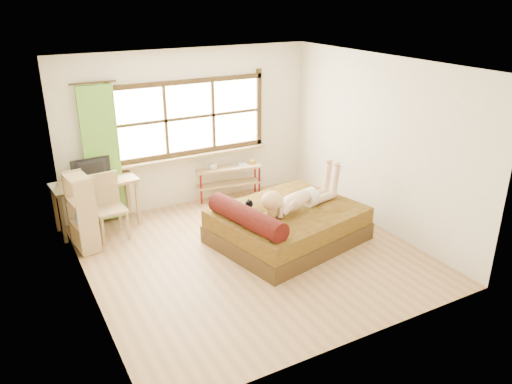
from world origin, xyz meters
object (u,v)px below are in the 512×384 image
kitten (242,209)px  chair (107,202)px  bed (285,224)px  desk (95,188)px  woman (299,189)px  pipe_shelf (229,175)px  bookshelf (82,213)px

kitten → chair: (-1.62, 1.37, -0.09)m
bed → desk: 3.04m
desk → chair: size_ratio=1.32×
bed → chair: bearing=134.7°
woman → pipe_shelf: woman is taller
woman → desk: bearing=131.6°
desk → bookshelf: 0.72m
kitten → bookshelf: 2.32m
bed → kitten: (-0.67, 0.11, 0.36)m
desk → pipe_shelf: desk is taller
kitten → bookshelf: size_ratio=0.27×
kitten → chair: 2.12m
desk → bookshelf: bearing=-122.0°
desk → chair: 0.39m
bookshelf → chair: bearing=23.8°
woman → desk: size_ratio=1.10×
kitten → pipe_shelf: (0.68, 1.85, -0.20)m
woman → kitten: 0.90m
bed → kitten: 0.77m
chair → pipe_shelf: (2.30, 0.48, -0.12)m
chair → pipe_shelf: 2.35m
kitten → bed: bearing=-21.7°
kitten → woman: bearing=-22.0°
bed → woman: bearing=-23.3°
kitten → bookshelf: bookshelf is taller
bed → pipe_shelf: bearing=77.3°
kitten → desk: (-1.71, 1.73, 0.05)m
kitten → bookshelf: bearing=139.3°
woman → pipe_shelf: size_ratio=1.18×
desk → pipe_shelf: size_ratio=1.07×
woman → bookshelf: 3.18m
bookshelf → woman: bearing=-32.0°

